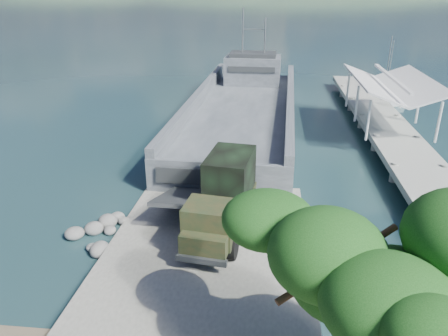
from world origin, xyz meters
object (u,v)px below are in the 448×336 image
sailboat_near (384,96)px  pier (389,122)px  military_truck (224,196)px  overhang_tree (387,280)px  sailboat_far (386,97)px  landing_craft (243,116)px  soldier (194,240)px

sailboat_near → pier: bearing=-108.2°
military_truck → overhang_tree: (5.25, -10.94, 3.43)m
sailboat_near → sailboat_far: bearing=-74.8°
sailboat_far → overhang_tree: 43.09m
military_truck → sailboat_near: 34.63m
sailboat_near → landing_craft: bearing=-150.0°
pier → soldier: (-13.50, -19.75, -0.10)m
sailboat_far → overhang_tree: bearing=-118.3°
landing_craft → sailboat_far: 19.26m
soldier → sailboat_far: (16.67, 33.65, -1.13)m
overhang_tree → military_truck: bearing=115.7°
sailboat_far → overhang_tree: (-10.32, -41.49, 5.36)m
landing_craft → military_truck: (0.20, -19.51, 1.42)m
sailboat_far → overhang_tree: overhang_tree is taller
sailboat_far → military_truck: bearing=-131.4°
military_truck → sailboat_far: size_ratio=1.17×
pier → soldier: size_ratio=22.04×
sailboat_near → soldier: bearing=-122.1°
pier → landing_craft: bearing=167.2°
sailboat_near → military_truck: bearing=-122.7°
pier → sailboat_near: size_ratio=6.02×
sailboat_far → landing_craft: bearing=-159.4°
military_truck → soldier: 3.38m
military_truck → overhang_tree: bearing=-56.5°
sailboat_near → overhang_tree: bearing=-109.9°
landing_craft → sailboat_near: 19.36m
sailboat_near → overhang_tree: sailboat_near is taller
soldier → sailboat_near: (16.52, 34.05, -1.11)m
sailboat_far → overhang_tree: size_ratio=0.87×
pier → overhang_tree: size_ratio=5.59×
landing_craft → sailboat_far: size_ratio=5.33×
pier → sailboat_far: size_ratio=6.39×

